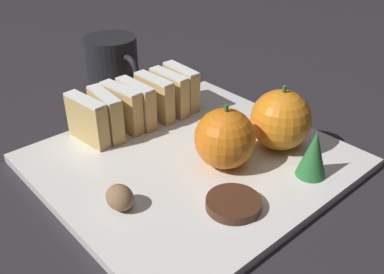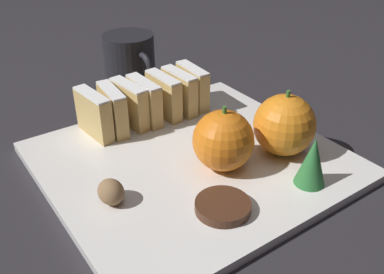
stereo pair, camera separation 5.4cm
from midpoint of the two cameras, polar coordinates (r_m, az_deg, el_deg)
ground_plane at (r=0.56m, az=2.75°, el=-3.78°), size 6.00×6.00×0.00m
serving_platter at (r=0.55m, az=2.77°, el=-3.27°), size 0.34×0.36×0.01m
stollen_slice_front at (r=0.59m, az=-10.46°, el=2.90°), size 0.07×0.03×0.06m
stollen_slice_second at (r=0.60m, az=-8.03°, el=3.53°), size 0.07×0.02×0.06m
stollen_slice_third at (r=0.61m, az=-5.87°, el=4.29°), size 0.07×0.03×0.06m
stollen_slice_fourth at (r=0.62m, az=-3.55°, el=4.85°), size 0.07×0.02×0.06m
stollen_slice_fifth at (r=0.64m, az=-1.40°, el=5.44°), size 0.07×0.02×0.06m
stollen_slice_sixth at (r=0.65m, az=0.66°, el=6.00°), size 0.07×0.02×0.06m
stollen_slice_back at (r=0.67m, az=2.37°, el=6.69°), size 0.07×0.02×0.06m
orange_near at (r=0.56m, az=14.91°, el=1.49°), size 0.08×0.08×0.09m
orange_far at (r=0.52m, az=7.16°, el=-0.55°), size 0.08×0.08×0.08m
walnut at (r=0.47m, az=-7.58°, el=-7.37°), size 0.03×0.03×0.03m
chocolate_cookie at (r=0.47m, az=7.45°, el=-9.26°), size 0.06×0.06×0.01m
evergreen_sprig at (r=0.52m, az=18.67°, el=-3.20°), size 0.04×0.04×0.06m
coffee_mug at (r=0.76m, az=-6.21°, el=9.88°), size 0.12×0.09×0.10m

